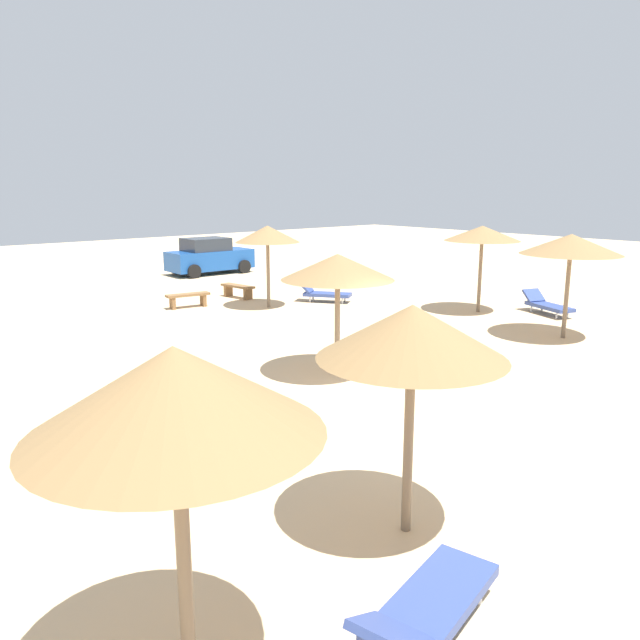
# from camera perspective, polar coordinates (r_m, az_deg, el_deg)

# --- Properties ---
(ground_plane) EXTENTS (80.00, 80.00, 0.00)m
(ground_plane) POSITION_cam_1_polar(r_m,az_deg,el_deg) (11.98, 9.54, -7.96)
(ground_plane) COLOR #DBBA8C
(parasol_1) EXTENTS (2.21, 2.21, 2.81)m
(parasol_1) POSITION_cam_1_polar(r_m,az_deg,el_deg) (21.05, -4.91, 7.94)
(parasol_1) COLOR #75604C
(parasol_1) RESTS_ON ground
(parasol_2) EXTENTS (2.47, 2.47, 2.71)m
(parasol_2) POSITION_cam_1_polar(r_m,az_deg,el_deg) (13.21, 1.65, 4.92)
(parasol_2) COLOR #75604C
(parasol_2) RESTS_ON ground
(parasol_4) EXTENTS (2.22, 2.22, 2.81)m
(parasol_4) POSITION_cam_1_polar(r_m,az_deg,el_deg) (7.07, 8.55, -1.20)
(parasol_4) COLOR #75604C
(parasol_4) RESTS_ON ground
(parasol_6) EXTENTS (2.46, 2.46, 2.86)m
(parasol_6) POSITION_cam_1_polar(r_m,az_deg,el_deg) (20.84, 14.86, 7.76)
(parasol_6) COLOR #75604C
(parasol_6) RESTS_ON ground
(parasol_7) EXTENTS (2.28, 2.28, 2.98)m
(parasol_7) POSITION_cam_1_polar(r_m,az_deg,el_deg) (4.71, -13.34, -6.57)
(parasol_7) COLOR #75604C
(parasol_7) RESTS_ON ground
(parasol_8) EXTENTS (2.67, 2.67, 2.87)m
(parasol_8) POSITION_cam_1_polar(r_m,az_deg,el_deg) (17.90, 22.31, 6.51)
(parasol_8) COLOR #75604C
(parasol_8) RESTS_ON ground
(lounger_1) EXTENTS (1.59, 1.90, 0.76)m
(lounger_1) POSITION_cam_1_polar(r_m,az_deg,el_deg) (22.23, 0.35, 2.52)
(lounger_1) COLOR #33478C
(lounger_1) RESTS_ON ground
(lounger_2) EXTENTS (1.35, 1.95, 0.80)m
(lounger_2) POSITION_cam_1_polar(r_m,az_deg,el_deg) (14.89, 5.81, -2.48)
(lounger_2) COLOR #33478C
(lounger_2) RESTS_ON ground
(lounger_4) EXTENTS (2.01, 1.05, 0.61)m
(lounger_4) POSITION_cam_1_polar(r_m,az_deg,el_deg) (6.34, 9.92, -24.85)
(lounger_4) COLOR #33478C
(lounger_4) RESTS_ON ground
(lounger_6) EXTENTS (1.26, 1.99, 0.72)m
(lounger_6) POSITION_cam_1_polar(r_m,az_deg,el_deg) (21.43, 20.33, 1.35)
(lounger_6) COLOR #33478C
(lounger_6) RESTS_ON ground
(bench_0) EXTENTS (1.55, 0.65, 0.49)m
(bench_0) POSITION_cam_1_polar(r_m,az_deg,el_deg) (21.67, -12.18, 2.04)
(bench_0) COLOR brown
(bench_0) RESTS_ON ground
(bench_1) EXTENTS (0.62, 1.54, 0.49)m
(bench_1) POSITION_cam_1_polar(r_m,az_deg,el_deg) (23.24, -7.65, 2.90)
(bench_1) COLOR brown
(bench_1) RESTS_ON ground
(parked_car) EXTENTS (4.03, 2.04, 1.72)m
(parked_car) POSITION_cam_1_polar(r_m,az_deg,el_deg) (29.88, -10.27, 5.82)
(parked_car) COLOR #194C9E
(parked_car) RESTS_ON ground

